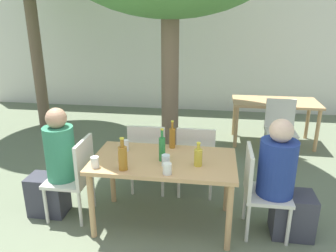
{
  "coord_description": "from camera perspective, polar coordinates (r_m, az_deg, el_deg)",
  "views": [
    {
      "loc": [
        0.48,
        -2.95,
        2.12
      ],
      "look_at": [
        0.0,
        0.3,
        0.99
      ],
      "focal_mm": 35.0,
      "sensor_mm": 36.0,
      "label": 1
    }
  ],
  "objects": [
    {
      "name": "ground_plane",
      "position": [
        3.67,
        -0.71,
        -16.4
      ],
      "size": [
        30.0,
        30.0,
        0.0
      ],
      "primitive_type": "plane",
      "color": "#667056"
    },
    {
      "name": "cafe_building_wall",
      "position": [
        7.46,
        4.76,
        13.34
      ],
      "size": [
        10.0,
        0.08,
        2.8
      ],
      "color": "silver",
      "rests_on": "ground_plane"
    },
    {
      "name": "dining_table_front",
      "position": [
        3.33,
        -0.75,
        -7.17
      ],
      "size": [
        1.44,
        0.78,
        0.74
      ],
      "color": "tan",
      "rests_on": "ground_plane"
    },
    {
      "name": "dining_table_back",
      "position": [
        5.79,
        18.13,
        3.24
      ],
      "size": [
        1.4,
        0.72,
        0.74
      ],
      "color": "tan",
      "rests_on": "ground_plane"
    },
    {
      "name": "patio_chair_0",
      "position": [
        3.66,
        -15.8,
        -8.01
      ],
      "size": [
        0.44,
        0.44,
        0.9
      ],
      "rotation": [
        0.0,
        0.0,
        -1.57
      ],
      "color": "beige",
      "rests_on": "ground_plane"
    },
    {
      "name": "patio_chair_1",
      "position": [
        3.4,
        15.58,
        -10.16
      ],
      "size": [
        0.44,
        0.44,
        0.9
      ],
      "rotation": [
        0.0,
        0.0,
        1.57
      ],
      "color": "beige",
      "rests_on": "ground_plane"
    },
    {
      "name": "patio_chair_2",
      "position": [
        4.0,
        -3.42,
        -4.88
      ],
      "size": [
        0.44,
        0.44,
        0.9
      ],
      "rotation": [
        0.0,
        0.0,
        3.14
      ],
      "color": "beige",
      "rests_on": "ground_plane"
    },
    {
      "name": "patio_chair_3",
      "position": [
        3.93,
        4.87,
        -5.36
      ],
      "size": [
        0.44,
        0.44,
        0.9
      ],
      "rotation": [
        0.0,
        0.0,
        3.14
      ],
      "color": "beige",
      "rests_on": "ground_plane"
    },
    {
      "name": "patio_chair_4",
      "position": [
        5.27,
        18.96,
        0.05
      ],
      "size": [
        0.44,
        0.44,
        0.9
      ],
      "color": "beige",
      "rests_on": "ground_plane"
    },
    {
      "name": "person_seated_0",
      "position": [
        3.74,
        -19.16,
        -7.09
      ],
      "size": [
        0.56,
        0.31,
        1.23
      ],
      "rotation": [
        0.0,
        0.0,
        -1.57
      ],
      "color": "#383842",
      "rests_on": "ground_plane"
    },
    {
      "name": "person_seated_1",
      "position": [
        3.42,
        19.52,
        -9.63
      ],
      "size": [
        0.58,
        0.36,
        1.22
      ],
      "rotation": [
        0.0,
        0.0,
        1.57
      ],
      "color": "#383842",
      "rests_on": "ground_plane"
    },
    {
      "name": "amber_bottle_0",
      "position": [
        3.53,
        0.76,
        -1.99
      ],
      "size": [
        0.07,
        0.07,
        0.31
      ],
      "color": "#9E661E",
      "rests_on": "dining_table_front"
    },
    {
      "name": "green_bottle_1",
      "position": [
        3.22,
        -1.03,
        -3.91
      ],
      "size": [
        0.06,
        0.06,
        0.34
      ],
      "color": "#287A38",
      "rests_on": "dining_table_front"
    },
    {
      "name": "amber_bottle_2",
      "position": [
        3.06,
        -7.89,
        -5.44
      ],
      "size": [
        0.08,
        0.08,
        0.32
      ],
      "color": "#9E661E",
      "rests_on": "dining_table_front"
    },
    {
      "name": "oil_cruet_3",
      "position": [
        3.14,
        5.28,
        -5.36
      ],
      "size": [
        0.08,
        0.08,
        0.24
      ],
      "color": "gold",
      "rests_on": "dining_table_front"
    },
    {
      "name": "drinking_glass_0",
      "position": [
        3.5,
        -7.37,
        -3.37
      ],
      "size": [
        0.07,
        0.07,
        0.12
      ],
      "color": "silver",
      "rests_on": "dining_table_front"
    },
    {
      "name": "drinking_glass_1",
      "position": [
        3.28,
        -8.02,
        -5.01
      ],
      "size": [
        0.08,
        0.08,
        0.11
      ],
      "color": "white",
      "rests_on": "dining_table_front"
    },
    {
      "name": "drinking_glass_2",
      "position": [
        3.19,
        -12.62,
        -6.15
      ],
      "size": [
        0.08,
        0.08,
        0.11
      ],
      "color": "silver",
      "rests_on": "dining_table_front"
    },
    {
      "name": "drinking_glass_3",
      "position": [
        2.99,
        -0.14,
        -7.44
      ],
      "size": [
        0.08,
        0.08,
        0.1
      ],
      "color": "silver",
      "rests_on": "dining_table_front"
    },
    {
      "name": "drinking_glass_4",
      "position": [
        3.14,
        -0.39,
        -6.01
      ],
      "size": [
        0.08,
        0.08,
        0.11
      ],
      "color": "silver",
      "rests_on": "dining_table_front"
    }
  ]
}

